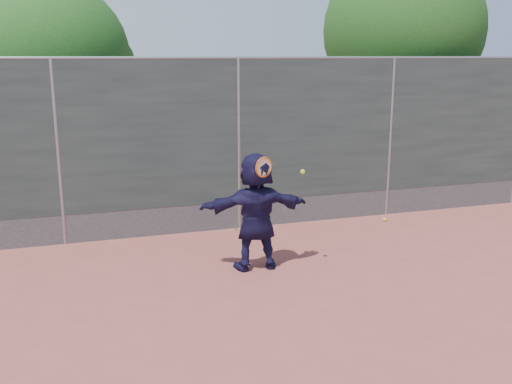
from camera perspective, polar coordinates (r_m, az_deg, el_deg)
name	(u,v)px	position (r m, az deg, el deg)	size (l,w,h in m)	color
ground	(317,306)	(7.26, 6.11, -11.31)	(80.00, 80.00, 0.00)	#9E4C42
player	(256,211)	(8.18, 0.00, -1.95)	(1.59, 0.51, 1.72)	#171335
ball_ground	(385,220)	(10.99, 12.75, -2.71)	(0.07, 0.07, 0.07)	#C9D72F
fence	(239,141)	(10.00, -1.74, 5.12)	(20.00, 0.06, 3.03)	#38423D
swing_action	(268,169)	(7.88, 1.17, 2.33)	(0.74, 0.16, 0.51)	#BF5611
tree_right	(409,35)	(13.90, 15.01, 14.92)	(3.78, 3.60, 5.39)	#382314
tree_left	(63,60)	(12.57, -18.72, 12.36)	(3.15, 3.00, 4.53)	#382314
weed_clump	(257,221)	(10.28, 0.08, -2.90)	(0.68, 0.07, 0.30)	#387226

